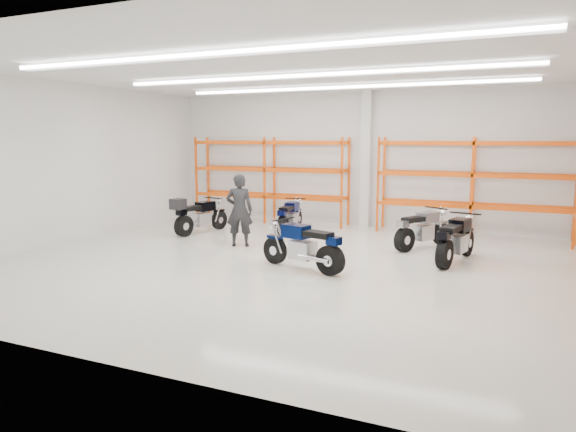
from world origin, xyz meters
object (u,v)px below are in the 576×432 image
at_px(motorcycle_back_a, 197,216).
at_px(motorcycle_back_b, 289,217).
at_px(motorcycle_back_d, 455,241).
at_px(standing_man, 239,210).
at_px(motorcycle_main, 305,247).
at_px(motorcycle_back_c, 421,230).
at_px(structural_column, 366,160).

height_order(motorcycle_back_a, motorcycle_back_b, motorcycle_back_a).
distance_m(motorcycle_back_b, motorcycle_back_d, 5.67).
xyz_separation_m(motorcycle_back_d, standing_man, (-5.65, -0.35, 0.47)).
distance_m(motorcycle_main, motorcycle_back_b, 4.78).
bearing_deg(motorcycle_back_d, standing_man, -176.46).
height_order(motorcycle_back_c, standing_man, standing_man).
distance_m(motorcycle_back_b, structural_column, 3.28).
distance_m(motorcycle_main, motorcycle_back_c, 3.94).
relative_size(motorcycle_main, structural_column, 0.49).
bearing_deg(motorcycle_main, motorcycle_back_c, 59.18).
relative_size(motorcycle_back_b, motorcycle_back_c, 1.05).
bearing_deg(motorcycle_back_d, motorcycle_back_c, 127.52).
xyz_separation_m(motorcycle_back_a, motorcycle_back_d, (7.76, -0.76, -0.03)).
bearing_deg(motorcycle_back_a, motorcycle_back_b, 29.17).
distance_m(motorcycle_back_c, structural_column, 4.05).
relative_size(motorcycle_back_c, motorcycle_back_d, 0.87).
xyz_separation_m(motorcycle_main, structural_column, (-0.29, 6.22, 1.73)).
relative_size(motorcycle_back_b, motorcycle_back_d, 0.91).
xyz_separation_m(motorcycle_back_c, standing_man, (-4.64, -1.67, 0.50)).
height_order(motorcycle_back_a, motorcycle_back_c, motorcycle_back_a).
bearing_deg(motorcycle_back_c, structural_column, 129.20).
relative_size(motorcycle_main, standing_man, 1.11).
relative_size(motorcycle_back_a, motorcycle_back_b, 1.08).
bearing_deg(motorcycle_back_c, motorcycle_main, -120.82).
bearing_deg(standing_man, structural_column, -139.04).
xyz_separation_m(motorcycle_main, motorcycle_back_c, (2.02, 3.38, -0.02)).
bearing_deg(standing_man, motorcycle_back_d, 161.86).
xyz_separation_m(motorcycle_back_a, motorcycle_back_b, (2.52, 1.41, -0.08)).
relative_size(motorcycle_back_a, standing_man, 1.13).
height_order(motorcycle_back_a, standing_man, standing_man).
xyz_separation_m(motorcycle_main, motorcycle_back_a, (-4.73, 2.83, 0.04)).
bearing_deg(motorcycle_back_a, structural_column, 37.34).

